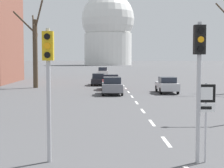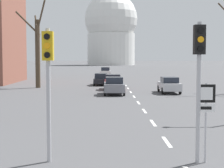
{
  "view_description": "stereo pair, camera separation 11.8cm",
  "coord_description": "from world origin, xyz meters",
  "px_view_note": "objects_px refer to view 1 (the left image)",
  "views": [
    {
      "loc": [
        -2.65,
        -5.93,
        3.5
      ],
      "look_at": [
        -2.31,
        7.37,
        2.56
      ],
      "focal_mm": 60.0,
      "sensor_mm": 36.0,
      "label": 1
    },
    {
      "loc": [
        -2.53,
        -5.93,
        3.5
      ],
      "look_at": [
        -2.31,
        7.37,
        2.56
      ],
      "focal_mm": 60.0,
      "sensor_mm": 36.0,
      "label": 2
    }
  ],
  "objects_px": {
    "sedan_near_right": "(167,85)",
    "sedan_far_left": "(99,79)",
    "traffic_signal_centre_tall": "(199,65)",
    "route_sign_post": "(206,108)",
    "traffic_signal_near_left": "(48,69)",
    "sedan_near_left": "(112,86)",
    "sedan_mid_centre": "(111,82)",
    "sedan_far_right": "(103,72)"
  },
  "relations": [
    {
      "from": "sedan_near_right",
      "to": "sedan_far_left",
      "type": "bearing_deg",
      "value": 122.72
    },
    {
      "from": "traffic_signal_centre_tall",
      "to": "sedan_far_left",
      "type": "bearing_deg",
      "value": 95.94
    },
    {
      "from": "route_sign_post",
      "to": "traffic_signal_near_left",
      "type": "bearing_deg",
      "value": 177.78
    },
    {
      "from": "traffic_signal_near_left",
      "to": "sedan_near_left",
      "type": "height_order",
      "value": "traffic_signal_near_left"
    },
    {
      "from": "traffic_signal_near_left",
      "to": "sedan_near_right",
      "type": "relative_size",
      "value": 1.02
    },
    {
      "from": "route_sign_post",
      "to": "sedan_mid_centre",
      "type": "height_order",
      "value": "route_sign_post"
    },
    {
      "from": "traffic_signal_centre_tall",
      "to": "sedan_far_left",
      "type": "distance_m",
      "value": 35.52
    },
    {
      "from": "traffic_signal_centre_tall",
      "to": "route_sign_post",
      "type": "xyz_separation_m",
      "value": [
        0.26,
        0.01,
        -1.44
      ]
    },
    {
      "from": "sedan_near_left",
      "to": "sedan_near_right",
      "type": "distance_m",
      "value": 5.66
    },
    {
      "from": "route_sign_post",
      "to": "sedan_mid_centre",
      "type": "relative_size",
      "value": 0.67
    },
    {
      "from": "traffic_signal_centre_tall",
      "to": "sedan_near_right",
      "type": "bearing_deg",
      "value": 82.54
    },
    {
      "from": "traffic_signal_centre_tall",
      "to": "traffic_signal_near_left",
      "type": "bearing_deg",
      "value": 177.52
    },
    {
      "from": "sedan_far_right",
      "to": "sedan_near_left",
      "type": "bearing_deg",
      "value": -88.6
    },
    {
      "from": "sedan_near_right",
      "to": "sedan_far_left",
      "type": "height_order",
      "value": "sedan_near_right"
    },
    {
      "from": "sedan_near_left",
      "to": "traffic_signal_centre_tall",
      "type": "bearing_deg",
      "value": -84.42
    },
    {
      "from": "traffic_signal_near_left",
      "to": "sedan_near_left",
      "type": "relative_size",
      "value": 1.1
    },
    {
      "from": "sedan_far_left",
      "to": "sedan_far_right",
      "type": "height_order",
      "value": "sedan_far_right"
    },
    {
      "from": "sedan_mid_centre",
      "to": "sedan_near_right",
      "type": "bearing_deg",
      "value": -36.78
    },
    {
      "from": "traffic_signal_centre_tall",
      "to": "route_sign_post",
      "type": "distance_m",
      "value": 1.46
    },
    {
      "from": "sedan_near_right",
      "to": "traffic_signal_near_left",
      "type": "bearing_deg",
      "value": -108.58
    },
    {
      "from": "traffic_signal_near_left",
      "to": "sedan_mid_centre",
      "type": "relative_size",
      "value": 1.12
    },
    {
      "from": "traffic_signal_centre_tall",
      "to": "route_sign_post",
      "type": "bearing_deg",
      "value": 2.78
    },
    {
      "from": "traffic_signal_centre_tall",
      "to": "sedan_near_left",
      "type": "distance_m",
      "value": 23.33
    },
    {
      "from": "traffic_signal_centre_tall",
      "to": "sedan_mid_centre",
      "type": "bearing_deg",
      "value": 94.54
    },
    {
      "from": "traffic_signal_centre_tall",
      "to": "sedan_mid_centre",
      "type": "distance_m",
      "value": 28.83
    },
    {
      "from": "traffic_signal_centre_tall",
      "to": "traffic_signal_near_left",
      "type": "height_order",
      "value": "traffic_signal_centre_tall"
    },
    {
      "from": "sedan_far_right",
      "to": "sedan_far_left",
      "type": "bearing_deg",
      "value": -91.32
    },
    {
      "from": "sedan_far_left",
      "to": "sedan_far_right",
      "type": "xyz_separation_m",
      "value": [
        0.54,
        23.43,
        0.09
      ]
    },
    {
      "from": "traffic_signal_near_left",
      "to": "route_sign_post",
      "type": "bearing_deg",
      "value": -2.22
    },
    {
      "from": "sedan_near_left",
      "to": "route_sign_post",
      "type": "bearing_deg",
      "value": -83.78
    },
    {
      "from": "traffic_signal_centre_tall",
      "to": "traffic_signal_near_left",
      "type": "xyz_separation_m",
      "value": [
        -4.96,
        0.21,
        -0.14
      ]
    },
    {
      "from": "traffic_signal_centre_tall",
      "to": "traffic_signal_near_left",
      "type": "relative_size",
      "value": 1.04
    },
    {
      "from": "sedan_near_left",
      "to": "sedan_far_left",
      "type": "xyz_separation_m",
      "value": [
        -1.41,
        12.15,
        -0.08
      ]
    },
    {
      "from": "traffic_signal_centre_tall",
      "to": "sedan_near_left",
      "type": "xyz_separation_m",
      "value": [
        -2.26,
        23.09,
        -2.42
      ]
    },
    {
      "from": "route_sign_post",
      "to": "sedan_far_right",
      "type": "distance_m",
      "value": 58.76
    },
    {
      "from": "route_sign_post",
      "to": "sedan_near_right",
      "type": "distance_m",
      "value": 24.73
    },
    {
      "from": "sedan_mid_centre",
      "to": "sedan_far_right",
      "type": "bearing_deg",
      "value": 91.63
    },
    {
      "from": "sedan_far_left",
      "to": "sedan_far_right",
      "type": "bearing_deg",
      "value": 88.68
    },
    {
      "from": "route_sign_post",
      "to": "sedan_near_left",
      "type": "xyz_separation_m",
      "value": [
        -2.51,
        23.08,
        -0.99
      ]
    },
    {
      "from": "sedan_near_right",
      "to": "sedan_far_left",
      "type": "distance_m",
      "value": 12.72
    },
    {
      "from": "traffic_signal_centre_tall",
      "to": "traffic_signal_near_left",
      "type": "distance_m",
      "value": 4.97
    },
    {
      "from": "traffic_signal_near_left",
      "to": "sedan_far_right",
      "type": "height_order",
      "value": "traffic_signal_near_left"
    }
  ]
}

